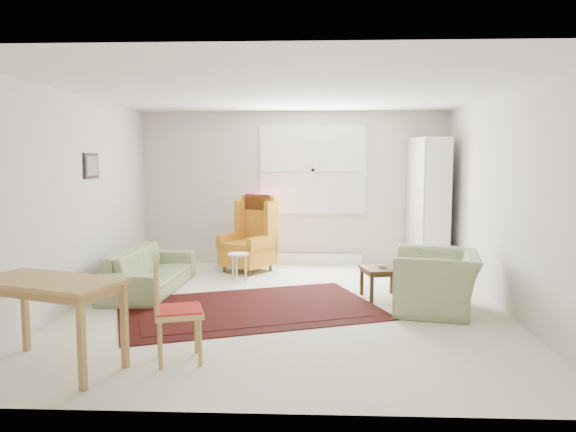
{
  "coord_description": "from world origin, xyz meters",
  "views": [
    {
      "loc": [
        0.29,
        -6.44,
        1.76
      ],
      "look_at": [
        0.0,
        0.3,
        1.05
      ],
      "focal_mm": 35.0,
      "sensor_mm": 36.0,
      "label": 1
    }
  ],
  "objects_px": {
    "sofa": "(150,262)",
    "wingback_chair": "(247,233)",
    "cabinet": "(428,204)",
    "desk": "(51,324)",
    "desk_chair": "(178,309)",
    "armchair": "(437,276)",
    "coffee_table": "(382,283)",
    "stool": "(238,267)"
  },
  "relations": [
    {
      "from": "sofa",
      "to": "wingback_chair",
      "type": "height_order",
      "value": "wingback_chair"
    },
    {
      "from": "wingback_chair",
      "to": "cabinet",
      "type": "relative_size",
      "value": 0.58
    },
    {
      "from": "sofa",
      "to": "desk",
      "type": "distance_m",
      "value": 2.77
    },
    {
      "from": "wingback_chair",
      "to": "desk_chair",
      "type": "bearing_deg",
      "value": -58.26
    },
    {
      "from": "armchair",
      "to": "coffee_table",
      "type": "distance_m",
      "value": 0.81
    },
    {
      "from": "armchair",
      "to": "coffee_table",
      "type": "relative_size",
      "value": 2.21
    },
    {
      "from": "wingback_chair",
      "to": "cabinet",
      "type": "distance_m",
      "value": 2.85
    },
    {
      "from": "cabinet",
      "to": "desk_chair",
      "type": "relative_size",
      "value": 2.24
    },
    {
      "from": "sofa",
      "to": "wingback_chair",
      "type": "bearing_deg",
      "value": -38.9
    },
    {
      "from": "sofa",
      "to": "coffee_table",
      "type": "distance_m",
      "value": 3.04
    },
    {
      "from": "desk",
      "to": "wingback_chair",
      "type": "bearing_deg",
      "value": 74.01
    },
    {
      "from": "coffee_table",
      "to": "cabinet",
      "type": "distance_m",
      "value": 2.24
    },
    {
      "from": "stool",
      "to": "sofa",
      "type": "bearing_deg",
      "value": -151.35
    },
    {
      "from": "wingback_chair",
      "to": "cabinet",
      "type": "bearing_deg",
      "value": 39.68
    },
    {
      "from": "wingback_chair",
      "to": "stool",
      "type": "relative_size",
      "value": 2.91
    },
    {
      "from": "sofa",
      "to": "coffee_table",
      "type": "height_order",
      "value": "sofa"
    },
    {
      "from": "wingback_chair",
      "to": "desk_chair",
      "type": "relative_size",
      "value": 1.29
    },
    {
      "from": "wingback_chair",
      "to": "desk",
      "type": "bearing_deg",
      "value": -72.05
    },
    {
      "from": "coffee_table",
      "to": "desk_chair",
      "type": "bearing_deg",
      "value": -131.64
    },
    {
      "from": "stool",
      "to": "desk",
      "type": "distance_m",
      "value": 3.55
    },
    {
      "from": "sofa",
      "to": "cabinet",
      "type": "bearing_deg",
      "value": -65.66
    },
    {
      "from": "wingback_chair",
      "to": "coffee_table",
      "type": "height_order",
      "value": "wingback_chair"
    },
    {
      "from": "sofa",
      "to": "wingback_chair",
      "type": "relative_size",
      "value": 1.61
    },
    {
      "from": "stool",
      "to": "coffee_table",
      "type": "bearing_deg",
      "value": -24.45
    },
    {
      "from": "armchair",
      "to": "desk_chair",
      "type": "relative_size",
      "value": 1.15
    },
    {
      "from": "coffee_table",
      "to": "sofa",
      "type": "bearing_deg",
      "value": 174.78
    },
    {
      "from": "sofa",
      "to": "stool",
      "type": "relative_size",
      "value": 4.68
    },
    {
      "from": "wingback_chair",
      "to": "desk_chair",
      "type": "xyz_separation_m",
      "value": [
        -0.15,
        -3.84,
        -0.13
      ]
    },
    {
      "from": "wingback_chair",
      "to": "cabinet",
      "type": "xyz_separation_m",
      "value": [
        2.8,
        0.28,
        0.43
      ]
    },
    {
      "from": "desk_chair",
      "to": "stool",
      "type": "bearing_deg",
      "value": -18.88
    },
    {
      "from": "desk",
      "to": "sofa",
      "type": "bearing_deg",
      "value": 89.57
    },
    {
      "from": "armchair",
      "to": "desk",
      "type": "relative_size",
      "value": 0.88
    },
    {
      "from": "cabinet",
      "to": "desk_chair",
      "type": "height_order",
      "value": "cabinet"
    },
    {
      "from": "coffee_table",
      "to": "desk",
      "type": "bearing_deg",
      "value": -140.61
    },
    {
      "from": "desk_chair",
      "to": "armchair",
      "type": "bearing_deg",
      "value": -73.44
    },
    {
      "from": "armchair",
      "to": "cabinet",
      "type": "bearing_deg",
      "value": -177.18
    },
    {
      "from": "desk",
      "to": "desk_chair",
      "type": "distance_m",
      "value": 1.05
    },
    {
      "from": "sofa",
      "to": "desk_chair",
      "type": "xyz_separation_m",
      "value": [
        1.0,
        -2.55,
        0.07
      ]
    },
    {
      "from": "sofa",
      "to": "coffee_table",
      "type": "xyz_separation_m",
      "value": [
        3.02,
        -0.28,
        -0.19
      ]
    },
    {
      "from": "cabinet",
      "to": "desk",
      "type": "distance_m",
      "value": 5.92
    },
    {
      "from": "stool",
      "to": "cabinet",
      "type": "bearing_deg",
      "value": 18.96
    },
    {
      "from": "cabinet",
      "to": "armchair",
      "type": "bearing_deg",
      "value": -107.86
    }
  ]
}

